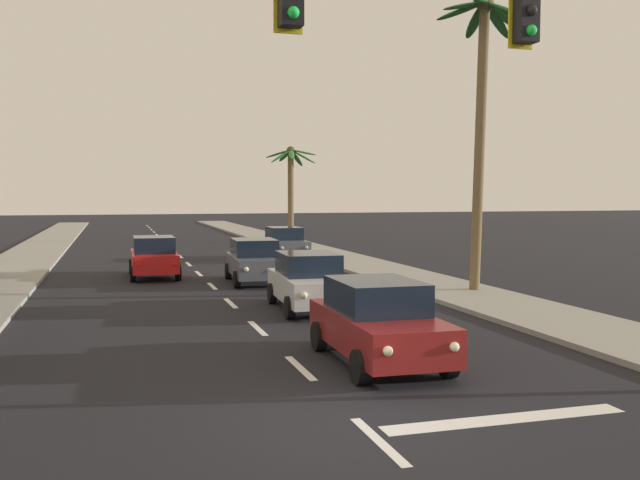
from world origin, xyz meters
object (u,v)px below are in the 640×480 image
(traffic_signal_mast, at_px, (537,65))
(palm_right_second, at_px, (482,84))
(sedan_third_in_queue, at_px, (309,281))
(palm_right_farthest, at_px, (291,177))
(sedan_parked_nearest_kerb, at_px, (285,243))
(sedan_fifth_in_queue, at_px, (254,261))
(sedan_oncoming_far, at_px, (154,256))
(sedan_lead_at_stop_bar, at_px, (378,321))

(traffic_signal_mast, bearing_deg, palm_right_second, 64.38)
(sedan_third_in_queue, bearing_deg, palm_right_second, 14.29)
(palm_right_farthest, bearing_deg, sedan_parked_nearest_kerb, -105.59)
(sedan_fifth_in_queue, distance_m, palm_right_second, 10.59)
(sedan_oncoming_far, xyz_separation_m, palm_right_farthest, (10.49, 18.68, 3.76))
(traffic_signal_mast, xyz_separation_m, sedan_lead_at_stop_bar, (-1.26, 3.50, -4.58))
(sedan_lead_at_stop_bar, xyz_separation_m, palm_right_second, (6.96, 8.38, 6.30))
(sedan_fifth_in_queue, distance_m, sedan_oncoming_far, 4.63)
(traffic_signal_mast, bearing_deg, sedan_lead_at_stop_bar, 109.83)
(sedan_parked_nearest_kerb, bearing_deg, sedan_oncoming_far, -138.40)
(traffic_signal_mast, height_order, sedan_fifth_in_queue, traffic_signal_mast)
(sedan_oncoming_far, height_order, sedan_parked_nearest_kerb, same)
(traffic_signal_mast, relative_size, sedan_lead_at_stop_bar, 2.56)
(sedan_lead_at_stop_bar, xyz_separation_m, palm_right_farthest, (6.97, 34.99, 3.76))
(traffic_signal_mast, distance_m, sedan_oncoming_far, 20.89)
(sedan_third_in_queue, distance_m, sedan_fifth_in_queue, 6.72)
(sedan_third_in_queue, distance_m, sedan_oncoming_far, 10.37)
(sedan_fifth_in_queue, height_order, palm_right_second, palm_right_second)
(sedan_third_in_queue, xyz_separation_m, sedan_oncoming_far, (-3.94, 9.60, 0.00))
(traffic_signal_mast, bearing_deg, sedan_parked_nearest_kerb, 85.11)
(sedan_lead_at_stop_bar, relative_size, sedan_oncoming_far, 1.00)
(palm_right_second, bearing_deg, sedan_oncoming_far, 142.89)
(sedan_lead_at_stop_bar, height_order, palm_right_farthest, palm_right_farthest)
(palm_right_second, bearing_deg, sedan_fifth_in_queue, 143.68)
(traffic_signal_mast, relative_size, palm_right_second, 1.13)
(palm_right_second, bearing_deg, sedan_lead_at_stop_bar, -129.72)
(sedan_parked_nearest_kerb, height_order, palm_right_second, palm_right_second)
(sedan_lead_at_stop_bar, bearing_deg, traffic_signal_mast, -70.17)
(traffic_signal_mast, relative_size, palm_right_farthest, 1.70)
(sedan_third_in_queue, bearing_deg, palm_right_farthest, 76.96)
(palm_right_second, relative_size, palm_right_farthest, 1.50)
(sedan_lead_at_stop_bar, relative_size, sedan_third_in_queue, 0.99)
(sedan_oncoming_far, bearing_deg, sedan_fifth_in_queue, -38.57)
(palm_right_second, bearing_deg, sedan_parked_nearest_kerb, 103.76)
(sedan_fifth_in_queue, xyz_separation_m, sedan_oncoming_far, (-3.62, 2.89, 0.00))
(palm_right_second, xyz_separation_m, palm_right_farthest, (0.01, 26.61, -2.53))
(palm_right_farthest, bearing_deg, traffic_signal_mast, -98.43)
(traffic_signal_mast, distance_m, sedan_third_in_queue, 11.22)
(sedan_third_in_queue, bearing_deg, sedan_parked_nearest_kerb, 79.00)
(sedan_oncoming_far, distance_m, palm_right_farthest, 21.75)
(traffic_signal_mast, relative_size, sedan_parked_nearest_kerb, 2.56)
(sedan_lead_at_stop_bar, distance_m, sedan_third_in_queue, 6.72)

